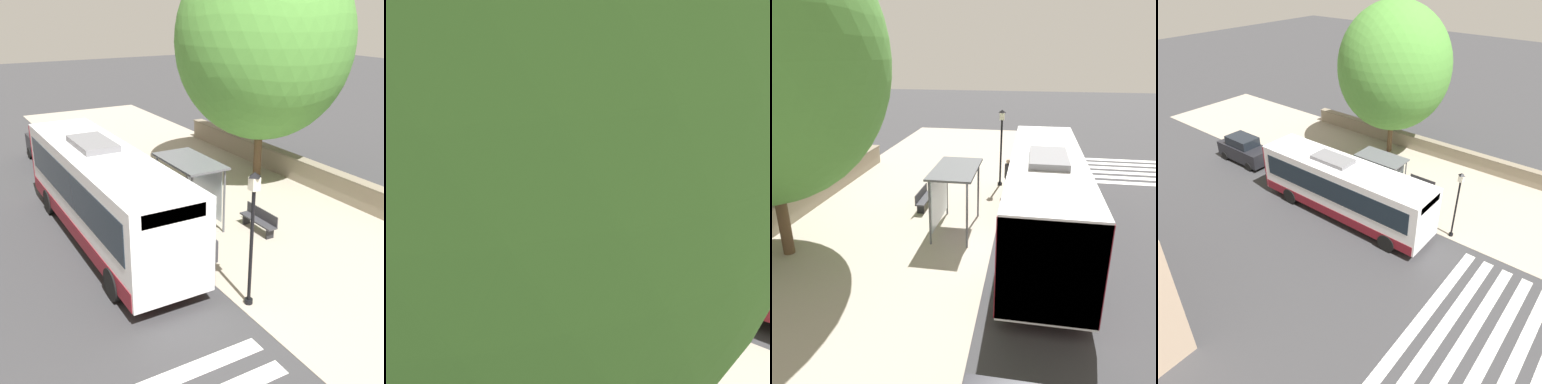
# 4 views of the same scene
# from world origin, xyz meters

# --- Properties ---
(ground_plane) EXTENTS (120.00, 120.00, 0.00)m
(ground_plane) POSITION_xyz_m (0.00, 0.00, 0.00)
(ground_plane) COLOR #353538
(ground_plane) RESTS_ON ground
(sidewalk_plaza) EXTENTS (9.00, 44.00, 0.02)m
(sidewalk_plaza) POSITION_xyz_m (-4.50, 0.00, 0.01)
(sidewalk_plaza) COLOR #9E9384
(sidewalk_plaza) RESTS_ON ground
(stone_wall) EXTENTS (0.60, 20.00, 1.14)m
(stone_wall) POSITION_xyz_m (-8.55, 0.00, 0.58)
(stone_wall) COLOR gray
(stone_wall) RESTS_ON ground
(bus) EXTENTS (2.61, 10.84, 3.51)m
(bus) POSITION_xyz_m (1.74, 1.00, 1.82)
(bus) COLOR white
(bus) RESTS_ON ground
(bus_shelter) EXTENTS (1.65, 3.09, 2.57)m
(bus_shelter) POSITION_xyz_m (-1.74, 1.29, 2.12)
(bus_shelter) COLOR #515459
(bus_shelter) RESTS_ON ground
(pedestrian) EXTENTS (0.34, 0.24, 1.81)m
(pedestrian) POSITION_xyz_m (0.15, 5.67, 1.07)
(pedestrian) COLOR #2D3347
(pedestrian) RESTS_ON ground
(bench) EXTENTS (0.40, 1.81, 0.88)m
(bench) POSITION_xyz_m (-3.47, 3.26, 0.48)
(bench) COLOR #333338
(bench) RESTS_ON ground
(street_lamp_near) EXTENTS (0.28, 0.28, 3.97)m
(street_lamp_near) POSITION_xyz_m (-0.33, 6.93, 2.37)
(street_lamp_near) COLOR black
(street_lamp_near) RESTS_ON ground
(shade_tree) EXTENTS (7.96, 7.96, 10.83)m
(shade_tree) POSITION_xyz_m (-7.00, -1.60, 6.44)
(shade_tree) COLOR brown
(shade_tree) RESTS_ON ground
(parked_car_behind_bus) EXTENTS (1.85, 4.27, 1.93)m
(parked_car_behind_bus) POSITION_xyz_m (1.10, -9.07, 0.94)
(parked_car_behind_bus) COLOR black
(parked_car_behind_bus) RESTS_ON ground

